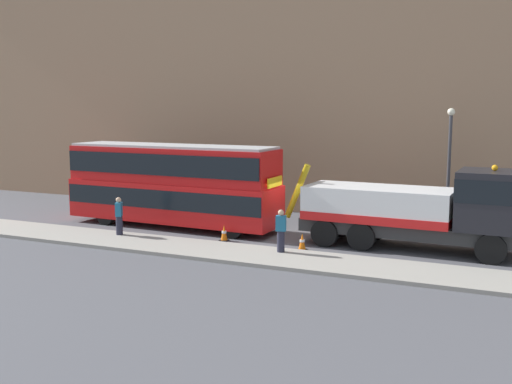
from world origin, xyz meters
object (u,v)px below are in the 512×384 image
(double_decker_bus, at_px, (172,182))
(recovery_tow_truck, at_px, (421,208))
(pedestrian_bystander, at_px, (281,231))
(traffic_cone_near_bus, at_px, (224,233))
(pedestrian_onlooker, at_px, (119,216))
(traffic_cone_midway, at_px, (302,242))
(street_lamp, at_px, (449,158))

(double_decker_bus, bearing_deg, recovery_tow_truck, 1.89)
(pedestrian_bystander, bearing_deg, traffic_cone_near_bus, 52.56)
(pedestrian_onlooker, height_order, traffic_cone_midway, pedestrian_onlooker)
(pedestrian_onlooker, xyz_separation_m, traffic_cone_near_bus, (4.61, 1.38, -0.64))
(pedestrian_bystander, xyz_separation_m, traffic_cone_midway, (0.47, 1.20, -0.64))
(recovery_tow_truck, distance_m, street_lamp, 5.08)
(pedestrian_onlooker, distance_m, traffic_cone_near_bus, 4.86)
(recovery_tow_truck, distance_m, pedestrian_onlooker, 13.22)
(recovery_tow_truck, relative_size, traffic_cone_midway, 14.14)
(traffic_cone_midway, bearing_deg, recovery_tow_truck, 24.11)
(pedestrian_bystander, relative_size, street_lamp, 0.29)
(traffic_cone_midway, bearing_deg, pedestrian_onlooker, -172.23)
(recovery_tow_truck, xyz_separation_m, double_decker_bus, (-11.95, 0.02, 0.47))
(pedestrian_onlooker, relative_size, traffic_cone_midway, 2.38)
(recovery_tow_truck, height_order, pedestrian_bystander, recovery_tow_truck)
(pedestrian_onlooker, distance_m, pedestrian_bystander, 7.88)
(pedestrian_bystander, distance_m, street_lamp, 9.95)
(pedestrian_bystander, height_order, traffic_cone_near_bus, pedestrian_bystander)
(pedestrian_bystander, bearing_deg, traffic_cone_midway, -35.23)
(double_decker_bus, xyz_separation_m, traffic_cone_near_bus, (3.75, -1.77, -1.89))
(recovery_tow_truck, distance_m, traffic_cone_near_bus, 8.51)
(double_decker_bus, bearing_deg, traffic_cone_midway, -13.08)
(pedestrian_onlooker, bearing_deg, recovery_tow_truck, -10.20)
(recovery_tow_truck, distance_m, pedestrian_bystander, 5.93)
(recovery_tow_truck, bearing_deg, street_lamp, 85.94)
(double_decker_bus, distance_m, pedestrian_bystander, 7.82)
(traffic_cone_near_bus, bearing_deg, recovery_tow_truck, 12.10)
(recovery_tow_truck, bearing_deg, pedestrian_onlooker, -164.28)
(pedestrian_onlooker, bearing_deg, street_lamp, 6.69)
(double_decker_bus, xyz_separation_m, traffic_cone_midway, (7.49, -2.01, -1.89))
(recovery_tow_truck, bearing_deg, traffic_cone_near_bus, -165.94)
(pedestrian_onlooker, distance_m, traffic_cone_midway, 8.46)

